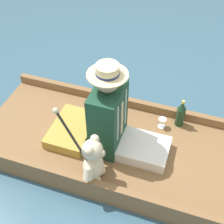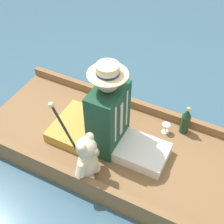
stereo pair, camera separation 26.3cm
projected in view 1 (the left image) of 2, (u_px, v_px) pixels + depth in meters
name	position (u px, v px, depth m)	size (l,w,h in m)	color
ground_plane	(121.00, 154.00, 3.04)	(16.00, 16.00, 0.00)	#385B70
punt_boat	(121.00, 148.00, 2.98)	(1.11, 2.73, 0.24)	brown
seat_cushion	(72.00, 130.00, 2.99)	(0.53, 0.37, 0.11)	#B7933D
seated_person	(115.00, 121.00, 2.69)	(0.40, 0.73, 0.90)	white
teddy_bear	(93.00, 161.00, 2.52)	(0.33, 0.19, 0.47)	beige
wine_glass	(162.00, 121.00, 3.04)	(0.08, 0.08, 0.11)	silver
walking_cane	(76.00, 142.00, 2.36)	(0.04, 0.35, 0.77)	#2D2823
champagne_bottle	(181.00, 114.00, 3.02)	(0.09, 0.09, 0.31)	#19381E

